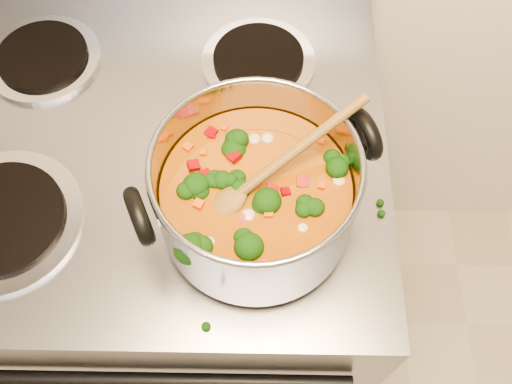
% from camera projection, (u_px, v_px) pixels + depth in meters
% --- Properties ---
extents(electric_range, '(0.77, 0.70, 1.08)m').
position_uv_depth(electric_range, '(177.00, 247.00, 1.29)').
color(electric_range, gray).
rests_on(electric_range, ground).
extents(stockpot, '(0.33, 0.27, 0.16)m').
position_uv_depth(stockpot, '(256.00, 194.00, 0.75)').
color(stockpot, '#9A9AA1').
rests_on(stockpot, electric_range).
extents(wooden_spoon, '(0.22, 0.15, 0.10)m').
position_uv_depth(wooden_spoon, '(262.00, 177.00, 0.72)').
color(wooden_spoon, brown).
rests_on(wooden_spoon, stockpot).
extents(cooktop_crumbs, '(0.31, 0.18, 0.01)m').
position_uv_depth(cooktop_crumbs, '(275.00, 295.00, 0.77)').
color(cooktop_crumbs, black).
rests_on(cooktop_crumbs, electric_range).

